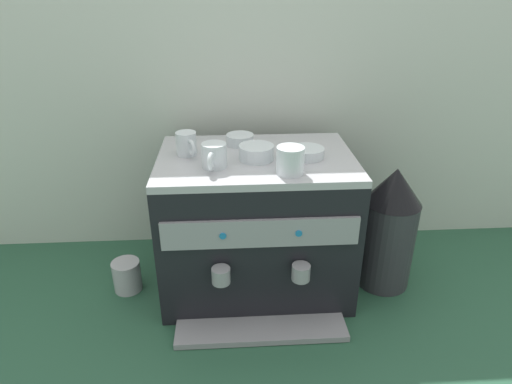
# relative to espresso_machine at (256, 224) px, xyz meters

# --- Properties ---
(ground_plane) EXTENTS (4.00, 4.00, 0.00)m
(ground_plane) POSITION_rel_espresso_machine_xyz_m (0.00, 0.00, -0.24)
(ground_plane) COLOR #28563D
(tiled_backsplash_wall) EXTENTS (2.80, 0.03, 1.16)m
(tiled_backsplash_wall) POSITION_rel_espresso_machine_xyz_m (0.00, 0.33, 0.34)
(tiled_backsplash_wall) COLOR silver
(tiled_backsplash_wall) RESTS_ON ground_plane
(espresso_machine) EXTENTS (0.63, 0.54, 0.49)m
(espresso_machine) POSITION_rel_espresso_machine_xyz_m (0.00, 0.00, 0.00)
(espresso_machine) COLOR black
(espresso_machine) RESTS_ON ground_plane
(ceramic_cup_0) EXTENTS (0.07, 0.11, 0.07)m
(ceramic_cup_0) POSITION_rel_espresso_machine_xyz_m (-0.13, -0.08, 0.28)
(ceramic_cup_0) COLOR silver
(ceramic_cup_0) RESTS_ON espresso_machine
(ceramic_cup_1) EXTENTS (0.07, 0.10, 0.07)m
(ceramic_cup_1) POSITION_rel_espresso_machine_xyz_m (-0.22, 0.03, 0.28)
(ceramic_cup_1) COLOR silver
(ceramic_cup_1) RESTS_ON espresso_machine
(ceramic_cup_2) EXTENTS (0.08, 0.12, 0.08)m
(ceramic_cup_2) POSITION_rel_espresso_machine_xyz_m (0.09, -0.13, 0.29)
(ceramic_cup_2) COLOR silver
(ceramic_cup_2) RESTS_ON espresso_machine
(ceramic_bowl_0) EXTENTS (0.11, 0.11, 0.03)m
(ceramic_bowl_0) POSITION_rel_espresso_machine_xyz_m (0.16, -0.01, 0.26)
(ceramic_bowl_0) COLOR silver
(ceramic_bowl_0) RESTS_ON espresso_machine
(ceramic_bowl_1) EXTENTS (0.09, 0.09, 0.03)m
(ceramic_bowl_1) POSITION_rel_espresso_machine_xyz_m (-0.05, 0.12, 0.26)
(ceramic_bowl_1) COLOR silver
(ceramic_bowl_1) RESTS_ON espresso_machine
(ceramic_bowl_2) EXTENTS (0.11, 0.11, 0.04)m
(ceramic_bowl_2) POSITION_rel_espresso_machine_xyz_m (-0.00, -0.02, 0.27)
(ceramic_bowl_2) COLOR silver
(ceramic_bowl_2) RESTS_ON espresso_machine
(coffee_grinder) EXTENTS (0.19, 0.19, 0.45)m
(coffee_grinder) POSITION_rel_espresso_machine_xyz_m (0.46, -0.03, -0.02)
(coffee_grinder) COLOR #333338
(coffee_grinder) RESTS_ON ground_plane
(milk_pitcher) EXTENTS (0.10, 0.10, 0.11)m
(milk_pitcher) POSITION_rel_espresso_machine_xyz_m (-0.46, -0.01, -0.19)
(milk_pitcher) COLOR #B7B7BC
(milk_pitcher) RESTS_ON ground_plane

